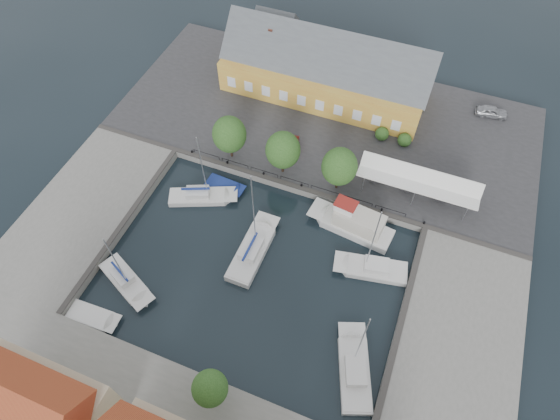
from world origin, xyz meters
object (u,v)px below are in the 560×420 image
center_sailboat (253,251)px  west_boat_d (126,282)px  launch_nw (225,187)px  trawler (354,224)px  east_boat_c (354,370)px  warehouse (322,70)px  west_boat_a (202,197)px  tent_canopy (419,180)px  east_boat_a (372,269)px  car_silver (492,112)px  car_red (290,147)px  launch_sw (93,317)px

center_sailboat → west_boat_d: size_ratio=1.24×
west_boat_d → launch_nw: west_boat_d is taller
trawler → east_boat_c: size_ratio=0.93×
center_sailboat → launch_nw: center_sailboat is taller
warehouse → west_boat_a: size_ratio=2.56×
tent_canopy → trawler: bearing=-128.4°
east_boat_a → west_boat_a: size_ratio=1.03×
center_sailboat → east_boat_a: (13.11, 2.73, -0.10)m
east_boat_a → west_boat_d: east_boat_a is taller
car_silver → west_boat_a: (-30.83, -26.74, -1.45)m
car_silver → car_red: bearing=116.3°
launch_sw → launch_nw: 21.20m
west_boat_d → tent_canopy: bearing=40.7°
car_silver → west_boat_d: (-33.15, -39.94, -1.45)m
tent_canopy → west_boat_d: west_boat_d is taller
west_boat_d → launch_sw: size_ratio=1.80×
trawler → launch_sw: bearing=-136.9°
car_red → east_boat_a: east_boat_a is taller
trawler → west_boat_a: west_boat_a is taller
east_boat_c → launch_nw: (-21.37, 15.90, -0.17)m
car_silver → west_boat_a: bearing=122.3°
warehouse → west_boat_d: size_ratio=2.74×
tent_canopy → west_boat_d: bearing=-139.3°
tent_canopy → car_silver: tent_canopy is taller
car_silver → tent_canopy: bearing=149.7°
trawler → launch_nw: size_ratio=2.02×
east_boat_c → car_silver: bearing=79.2°
warehouse → west_boat_a: 24.75m
car_silver → launch_sw: car_silver is taller
tent_canopy → launch_nw: size_ratio=2.72×
car_red → east_boat_a: size_ratio=0.35×
car_silver → west_boat_d: bearing=131.7°
warehouse → car_red: 13.06m
east_boat_c → launch_nw: bearing=143.3°
tent_canopy → center_sailboat: (-15.08, -14.11, -3.32)m
tent_canopy → launch_sw: 38.77m
car_silver → center_sailboat: center_sailboat is taller
trawler → launch_nw: bearing=179.4°
trawler → west_boat_a: bearing=-172.3°
car_red → west_boat_a: bearing=-131.2°
east_boat_a → west_boat_d: (-24.29, -11.23, 0.01)m
center_sailboat → launch_sw: center_sailboat is taller
tent_canopy → center_sailboat: 20.92m
tent_canopy → launch_nw: bearing=-163.0°
warehouse → east_boat_c: bearing=-66.5°
warehouse → launch_nw: (-5.51, -20.61, -4.34)m
car_silver → center_sailboat: bearing=136.5°
car_red → tent_canopy: bearing=-9.2°
warehouse → car_red: size_ratio=7.10×
car_red → launch_sw: 30.47m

